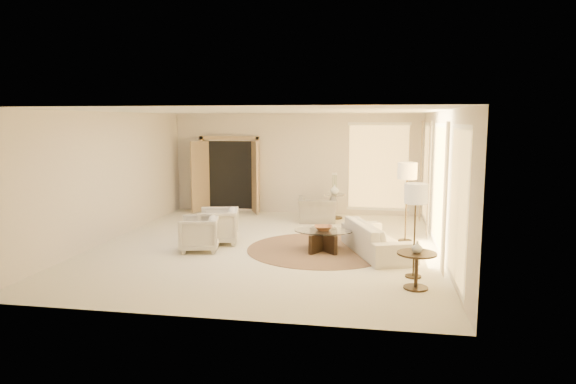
% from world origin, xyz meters
% --- Properties ---
extents(room, '(7.04, 8.04, 2.83)m').
position_xyz_m(room, '(0.00, 0.00, 1.40)').
color(room, beige).
rests_on(room, ground).
extents(windows_right, '(0.10, 6.40, 2.40)m').
position_xyz_m(windows_right, '(3.45, 0.10, 1.35)').
color(windows_right, '#FFC966').
rests_on(windows_right, room).
extents(window_back_corner, '(1.70, 0.10, 2.40)m').
position_xyz_m(window_back_corner, '(2.30, 3.95, 1.35)').
color(window_back_corner, '#FFC966').
rests_on(window_back_corner, room).
extents(curtains_right, '(0.06, 5.20, 2.60)m').
position_xyz_m(curtains_right, '(3.40, 1.00, 1.30)').
color(curtains_right, '#C4AE87').
rests_on(curtains_right, room).
extents(french_doors, '(1.95, 0.66, 2.16)m').
position_xyz_m(french_doors, '(-1.90, 3.82, 1.07)').
color(french_doors, tan).
rests_on(french_doors, room).
extents(area_rug, '(3.38, 3.38, 0.01)m').
position_xyz_m(area_rug, '(1.15, -0.10, 0.01)').
color(area_rug, '#432B1D').
rests_on(area_rug, room).
extents(sofa, '(1.53, 2.30, 0.63)m').
position_xyz_m(sofa, '(2.29, -0.23, 0.31)').
color(sofa, beige).
rests_on(sofa, room).
extents(armchair_left, '(0.91, 0.95, 0.83)m').
position_xyz_m(armchair_left, '(-1.06, 0.08, 0.41)').
color(armchair_left, beige).
rests_on(armchair_left, room).
extents(armchair_right, '(0.85, 0.89, 0.77)m').
position_xyz_m(armchair_right, '(-1.25, -0.59, 0.38)').
color(armchair_right, beige).
rests_on(armchair_right, room).
extents(accent_chair, '(1.05, 0.75, 0.85)m').
position_xyz_m(accent_chair, '(0.76, 2.74, 0.43)').
color(accent_chair, gray).
rests_on(accent_chair, room).
extents(coffee_table, '(1.27, 1.27, 0.43)m').
position_xyz_m(coffee_table, '(1.22, -0.21, 0.27)').
color(coffee_table, black).
rests_on(coffee_table, room).
extents(end_table, '(0.61, 0.61, 0.58)m').
position_xyz_m(end_table, '(2.90, -2.28, 0.40)').
color(end_table, black).
rests_on(end_table, room).
extents(side_table, '(0.57, 0.57, 0.66)m').
position_xyz_m(side_table, '(1.16, 3.32, 0.40)').
color(side_table, '#32281A').
rests_on(side_table, room).
extents(floor_lamp_near, '(0.42, 0.42, 1.72)m').
position_xyz_m(floor_lamp_near, '(2.90, 0.92, 1.47)').
color(floor_lamp_near, '#32281A').
rests_on(floor_lamp_near, room).
extents(floor_lamp_far, '(0.38, 0.38, 1.59)m').
position_xyz_m(floor_lamp_far, '(2.90, -1.68, 1.35)').
color(floor_lamp_far, '#32281A').
rests_on(floor_lamp_far, room).
extents(bowl, '(0.43, 0.43, 0.09)m').
position_xyz_m(bowl, '(1.22, -0.21, 0.47)').
color(bowl, brown).
rests_on(bowl, coffee_table).
extents(end_vase, '(0.17, 0.17, 0.18)m').
position_xyz_m(end_vase, '(2.90, -2.28, 0.66)').
color(end_vase, white).
rests_on(end_vase, end_table).
extents(side_vase, '(0.31, 0.31, 0.25)m').
position_xyz_m(side_vase, '(1.16, 3.32, 0.78)').
color(side_vase, white).
rests_on(side_vase, side_table).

